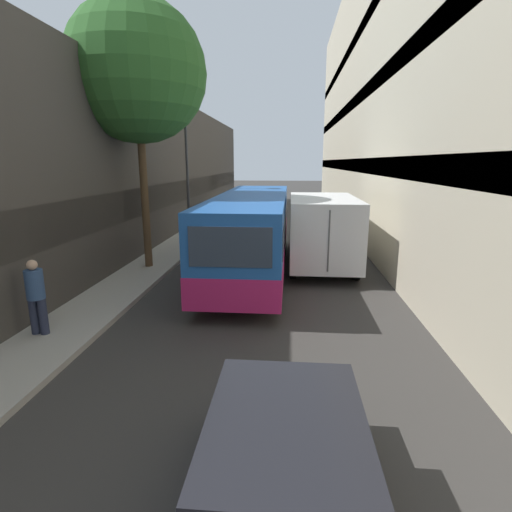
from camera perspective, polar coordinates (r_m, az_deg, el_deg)
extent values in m
plane|color=#33302D|center=(15.58, 1.74, -1.78)|extent=(150.00, 150.00, 0.00)
cube|color=#9E998E|center=(16.45, -14.40, -1.14)|extent=(1.85, 60.00, 0.14)
cube|color=#423D38|center=(16.80, -22.13, 11.31)|extent=(2.40, 60.00, 7.50)
cube|color=black|center=(16.71, -19.43, 3.75)|extent=(1.08, 60.00, 3.00)
cube|color=#B7AD93|center=(16.16, 23.90, 25.49)|extent=(2.40, 60.00, 15.50)
cube|color=#333D47|center=(15.55, 20.19, 11.86)|extent=(1.08, 60.00, 0.70)
cube|color=#333D47|center=(15.88, 21.26, 24.22)|extent=(1.08, 60.00, 0.70)
cube|color=black|center=(4.92, 4.13, -31.30)|extent=(1.87, 4.28, 0.73)
cube|color=black|center=(4.58, 4.29, -24.72)|extent=(1.64, 2.35, 0.54)
cylinder|color=black|center=(6.14, -4.56, -24.41)|extent=(0.16, 0.60, 0.60)
cylinder|color=black|center=(6.14, 13.13, -24.75)|extent=(0.16, 0.60, 0.60)
cube|color=#1E519E|center=(15.01, -0.54, 4.09)|extent=(2.46, 11.16, 2.45)
cube|color=#B21E5B|center=(15.16, -0.53, 1.12)|extent=(2.48, 11.18, 0.86)
cube|color=#2D3847|center=(14.96, -0.54, 5.48)|extent=(2.49, 10.26, 0.78)
cube|color=#2D3847|center=(9.48, -3.72, 1.26)|extent=(2.02, 0.04, 0.98)
cylinder|color=black|center=(18.72, -2.84, 2.35)|extent=(0.24, 1.00, 1.00)
cylinder|color=black|center=(18.56, 3.80, 2.24)|extent=(0.24, 1.00, 1.00)
cylinder|color=black|center=(12.10, -7.20, -3.88)|extent=(0.24, 1.00, 1.00)
cylinder|color=black|center=(11.85, 3.12, -4.17)|extent=(0.24, 1.00, 1.00)
cube|color=silver|center=(18.92, 8.65, 5.03)|extent=(2.35, 1.97, 1.94)
cube|color=silver|center=(15.41, 9.49, 3.90)|extent=(2.45, 5.08, 2.35)
cube|color=#4C4C4C|center=(12.92, 10.35, 2.06)|extent=(0.05, 0.02, 2.00)
cylinder|color=black|center=(19.03, 5.25, 2.42)|extent=(0.22, 0.96, 0.96)
cylinder|color=black|center=(19.17, 11.84, 2.28)|extent=(0.22, 0.96, 0.96)
cylinder|color=black|center=(14.22, 5.33, -1.31)|extent=(0.22, 0.96, 0.96)
cylinder|color=black|center=(14.41, 14.11, -1.46)|extent=(0.22, 0.96, 0.96)
cube|color=#BCBCC1|center=(27.14, -0.66, 7.09)|extent=(1.94, 4.14, 1.72)
cube|color=#2D3847|center=(28.85, -0.32, 8.06)|extent=(1.55, 0.04, 0.60)
cylinder|color=black|center=(28.52, -2.18, 5.77)|extent=(0.16, 0.64, 0.64)
cylinder|color=black|center=(28.36, 1.34, 5.73)|extent=(0.16, 0.64, 0.64)
cylinder|color=black|center=(26.15, -2.82, 5.08)|extent=(0.16, 0.64, 0.64)
cylinder|color=black|center=(25.98, 1.01, 5.04)|extent=(0.16, 0.64, 0.64)
cylinder|color=#23283D|center=(10.67, -29.10, -7.50)|extent=(0.20, 0.20, 0.86)
cylinder|color=#23283D|center=(10.55, -28.11, -7.61)|extent=(0.20, 0.20, 0.86)
cylinder|color=navy|center=(10.38, -29.08, -3.56)|extent=(0.39, 0.39, 0.68)
sphere|color=tan|center=(10.27, -29.37, -1.12)|extent=(0.23, 0.23, 0.23)
cylinder|color=#38383D|center=(18.88, -9.81, 12.30)|extent=(0.12, 0.12, 7.29)
cube|color=#38383D|center=(19.20, -10.29, 23.60)|extent=(0.36, 0.80, 0.24)
cylinder|color=#4C3823|center=(15.52, -15.60, 8.08)|extent=(0.28, 0.28, 5.26)
sphere|color=#285623|center=(15.76, -16.67, 23.91)|extent=(4.84, 4.84, 4.84)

